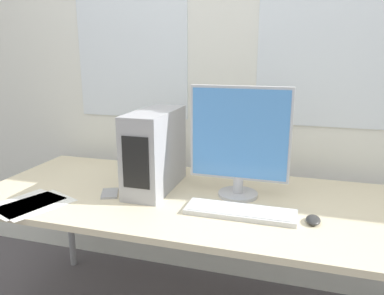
{
  "coord_description": "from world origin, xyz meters",
  "views": [
    {
      "loc": [
        0.46,
        -1.14,
        1.4
      ],
      "look_at": [
        -0.01,
        0.43,
        0.97
      ],
      "focal_mm": 35.0,
      "sensor_mm": 36.0,
      "label": 1
    }
  ],
  "objects_px": {
    "pc_tower": "(155,150)",
    "mouse": "(313,220)",
    "keyboard": "(240,212)",
    "cell_phone": "(110,193)",
    "monitor_main": "(240,140)"
  },
  "relations": [
    {
      "from": "mouse",
      "to": "keyboard",
      "type": "bearing_deg",
      "value": -179.47
    },
    {
      "from": "keyboard",
      "to": "cell_phone",
      "type": "bearing_deg",
      "value": 176.23
    },
    {
      "from": "cell_phone",
      "to": "mouse",
      "type": "bearing_deg",
      "value": -26.73
    },
    {
      "from": "pc_tower",
      "to": "cell_phone",
      "type": "bearing_deg",
      "value": -140.94
    },
    {
      "from": "pc_tower",
      "to": "cell_phone",
      "type": "relative_size",
      "value": 3.09
    },
    {
      "from": "monitor_main",
      "to": "keyboard",
      "type": "height_order",
      "value": "monitor_main"
    },
    {
      "from": "pc_tower",
      "to": "mouse",
      "type": "height_order",
      "value": "pc_tower"
    },
    {
      "from": "keyboard",
      "to": "mouse",
      "type": "relative_size",
      "value": 5.07
    },
    {
      "from": "monitor_main",
      "to": "cell_phone",
      "type": "relative_size",
      "value": 3.63
    },
    {
      "from": "monitor_main",
      "to": "mouse",
      "type": "distance_m",
      "value": 0.47
    },
    {
      "from": "pc_tower",
      "to": "mouse",
      "type": "relative_size",
      "value": 4.83
    },
    {
      "from": "pc_tower",
      "to": "mouse",
      "type": "distance_m",
      "value": 0.79
    },
    {
      "from": "mouse",
      "to": "pc_tower",
      "type": "bearing_deg",
      "value": 166.25
    },
    {
      "from": "cell_phone",
      "to": "keyboard",
      "type": "bearing_deg",
      "value": -28.08
    },
    {
      "from": "mouse",
      "to": "cell_phone",
      "type": "height_order",
      "value": "mouse"
    }
  ]
}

